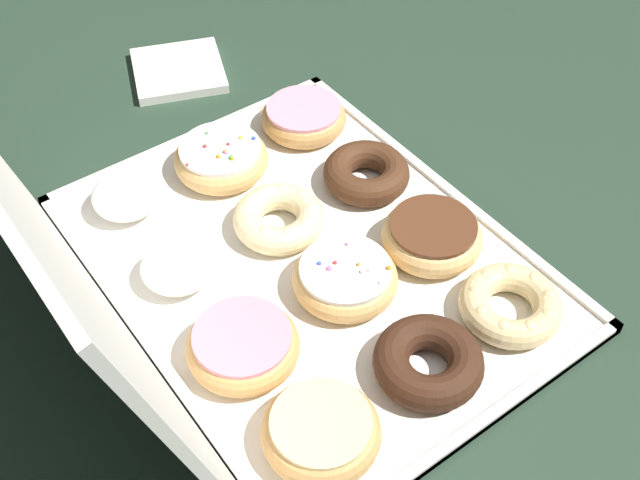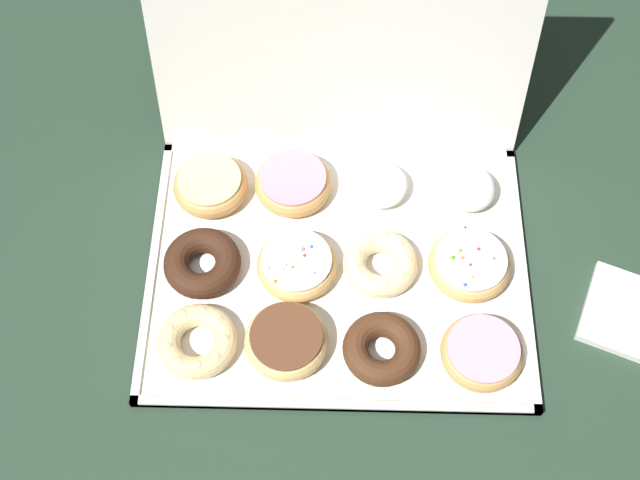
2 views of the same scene
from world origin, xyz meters
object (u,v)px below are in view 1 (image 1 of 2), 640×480
at_px(cruller_donut_0, 511,305).
at_px(sprinkle_donut_7, 219,159).
at_px(pink_frosted_donut_3, 304,117).
at_px(cruller_donut_6, 279,217).
at_px(glazed_ring_donut_8, 321,431).
at_px(napkin_stack, 179,70).
at_px(chocolate_cake_ring_donut_2, 366,173).
at_px(pink_frosted_donut_9, 243,345).
at_px(powdered_filled_donut_10, 178,266).
at_px(chocolate_cake_ring_donut_4, 428,362).
at_px(powdered_filled_donut_11, 126,195).
at_px(donut_box, 310,262).
at_px(chocolate_frosted_donut_1, 432,236).
at_px(sprinkle_donut_5, 345,278).

xyz_separation_m(cruller_donut_0, sprinkle_donut_7, (0.39, 0.13, 0.00)).
xyz_separation_m(pink_frosted_donut_3, cruller_donut_6, (-0.14, 0.14, 0.00)).
distance_m(glazed_ring_donut_8, napkin_stack, 0.66).
height_order(chocolate_cake_ring_donut_2, pink_frosted_donut_3, same).
distance_m(chocolate_cake_ring_donut_2, pink_frosted_donut_9, 0.30).
bearing_deg(pink_frosted_donut_3, napkin_stack, 17.50).
relative_size(chocolate_cake_ring_donut_2, powdered_filled_donut_10, 1.30).
xyz_separation_m(chocolate_cake_ring_donut_4, powdered_filled_donut_10, (0.26, 0.14, 0.00)).
bearing_deg(chocolate_cake_ring_donut_4, powdered_filled_donut_11, 18.87).
distance_m(chocolate_cake_ring_donut_2, sprinkle_donut_7, 0.19).
bearing_deg(chocolate_cake_ring_donut_2, donut_box, 115.15).
relative_size(powdered_filled_donut_11, napkin_stack, 0.64).
relative_size(chocolate_frosted_donut_1, cruller_donut_6, 1.07).
height_order(chocolate_frosted_donut_1, sprinkle_donut_7, sprinkle_donut_7).
bearing_deg(sprinkle_donut_7, chocolate_cake_ring_donut_4, -178.70).
bearing_deg(chocolate_cake_ring_donut_2, sprinkle_donut_5, 133.76).
relative_size(chocolate_frosted_donut_1, napkin_stack, 0.91).
height_order(donut_box, glazed_ring_donut_8, glazed_ring_donut_8).
xyz_separation_m(chocolate_cake_ring_donut_4, glazed_ring_donut_8, (0.00, 0.14, 0.00)).
relative_size(pink_frosted_donut_3, sprinkle_donut_5, 0.97).
relative_size(pink_frosted_donut_9, napkin_stack, 0.92).
distance_m(donut_box, pink_frosted_donut_3, 0.25).
distance_m(cruller_donut_6, glazed_ring_donut_8, 0.29).
height_order(powdered_filled_donut_10, powdered_filled_donut_11, powdered_filled_donut_11).
distance_m(pink_frosted_donut_9, napkin_stack, 0.54).
relative_size(cruller_donut_0, chocolate_frosted_donut_1, 0.95).
height_order(chocolate_cake_ring_donut_2, chocolate_cake_ring_donut_4, chocolate_cake_ring_donut_4).
xyz_separation_m(chocolate_cake_ring_donut_2, powdered_filled_donut_10, (0.00, 0.27, 0.00)).
height_order(sprinkle_donut_5, pink_frosted_donut_9, sprinkle_donut_5).
relative_size(sprinkle_donut_5, pink_frosted_donut_9, 0.99).
height_order(chocolate_cake_ring_donut_4, powdered_filled_donut_11, powdered_filled_donut_11).
xyz_separation_m(sprinkle_donut_7, napkin_stack, (0.23, -0.07, -0.02)).
height_order(sprinkle_donut_7, powdered_filled_donut_10, sprinkle_donut_7).
height_order(donut_box, chocolate_cake_ring_donut_4, chocolate_cake_ring_donut_4).
bearing_deg(powdered_filled_donut_10, sprinkle_donut_7, -45.88).
distance_m(donut_box, cruller_donut_0, 0.24).
xyz_separation_m(pink_frosted_donut_3, chocolate_cake_ring_donut_4, (-0.40, 0.13, 0.00)).
distance_m(cruller_donut_0, pink_frosted_donut_9, 0.29).
bearing_deg(sprinkle_donut_7, powdered_filled_donut_10, 134.12).
bearing_deg(cruller_donut_0, donut_box, 33.25).
relative_size(donut_box, powdered_filled_donut_11, 6.81).
bearing_deg(powdered_filled_donut_11, powdered_filled_donut_10, 177.91).
bearing_deg(chocolate_frosted_donut_1, sprinkle_donut_7, 26.10).
distance_m(chocolate_cake_ring_donut_2, glazed_ring_donut_8, 0.37).
height_order(chocolate_frosted_donut_1, glazed_ring_donut_8, same).
height_order(cruller_donut_0, powdered_filled_donut_10, powdered_filled_donut_10).
relative_size(sprinkle_donut_5, glazed_ring_donut_8, 1.02).
height_order(cruller_donut_6, sprinkle_donut_7, sprinkle_donut_7).
bearing_deg(powdered_filled_donut_11, glazed_ring_donut_8, -179.84).
bearing_deg(powdered_filled_donut_10, chocolate_frosted_donut_1, -117.23).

